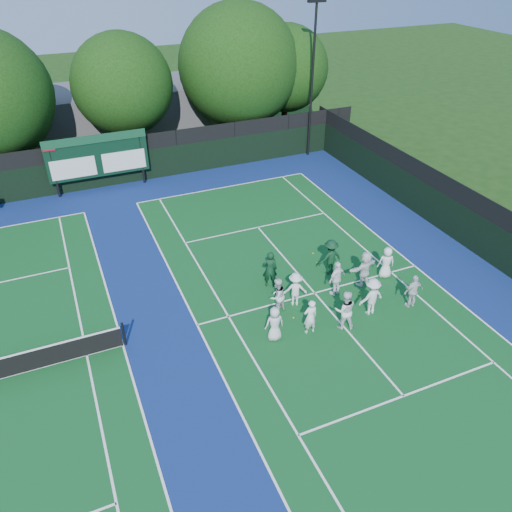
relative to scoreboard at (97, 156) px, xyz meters
name	(u,v)px	position (x,y,z in m)	size (l,w,h in m)	color
ground	(326,306)	(7.01, -15.59, -2.19)	(120.00, 120.00, 0.00)	#193B10
court_apron	(185,328)	(1.01, -14.59, -2.19)	(34.00, 32.00, 0.01)	navy
near_court	(315,293)	(7.01, -14.59, -2.18)	(11.05, 23.85, 0.01)	#104F1E
back_fence	(115,164)	(1.01, 0.41, -0.83)	(34.00, 0.08, 3.00)	black
divider_fence_right	(478,227)	(16.01, -14.59, -0.83)	(0.08, 32.00, 3.00)	black
scoreboard	(97,156)	(0.00, 0.00, 0.00)	(6.00, 0.21, 3.55)	black
clubhouse	(148,111)	(5.01, 8.41, -0.19)	(18.00, 6.00, 4.00)	#56565B
light_pole_right	(313,63)	(14.51, 0.11, 4.11)	(1.20, 0.30, 10.12)	black
tree_c	(125,87)	(2.81, 3.99, 2.88)	(6.49, 6.49, 8.49)	black
tree_d	(241,69)	(10.92, 3.99, 3.29)	(8.41, 8.41, 9.90)	black
tree_e	(287,70)	(14.57, 3.99, 2.85)	(6.13, 6.13, 8.27)	black
tennis_ball_0	(293,318)	(5.36, -15.76, -2.16)	(0.07, 0.07, 0.07)	#C4D418
tennis_ball_1	(313,253)	(8.50, -11.70, -2.16)	(0.07, 0.07, 0.07)	#C4D418
tennis_ball_4	(317,263)	(8.25, -12.54, -2.16)	(0.07, 0.07, 0.07)	#C4D418
tennis_ball_5	(359,294)	(8.78, -15.48, -2.16)	(0.07, 0.07, 0.07)	#C4D418
player_front_0	(275,324)	(4.11, -16.54, -1.43)	(0.75, 0.49, 1.53)	silver
player_front_1	(310,317)	(5.57, -16.76, -1.39)	(0.58, 0.38, 1.59)	white
player_front_2	(345,310)	(6.97, -17.02, -1.31)	(0.86, 0.67, 1.77)	white
player_front_3	(371,296)	(8.48, -16.68, -1.33)	(1.11, 0.64, 1.72)	silver
player_front_4	(413,291)	(10.38, -16.99, -1.40)	(0.92, 0.38, 1.58)	silver
player_back_0	(277,296)	(4.90, -15.06, -1.35)	(0.81, 0.63, 1.67)	silver
player_back_1	(295,289)	(5.84, -14.91, -1.39)	(1.03, 0.59, 1.60)	white
player_back_2	(337,278)	(7.83, -14.97, -1.35)	(0.99, 0.41, 1.69)	white
player_back_3	(365,269)	(9.38, -14.82, -1.34)	(1.58, 0.50, 1.70)	white
player_back_4	(386,262)	(10.63, -14.72, -1.41)	(0.76, 0.50, 1.56)	white
coach_left	(270,269)	(5.40, -13.26, -1.29)	(0.66, 0.43, 1.80)	#0E331B
coach_right	(330,257)	(8.39, -13.46, -1.30)	(1.15, 0.66, 1.78)	#0D331A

